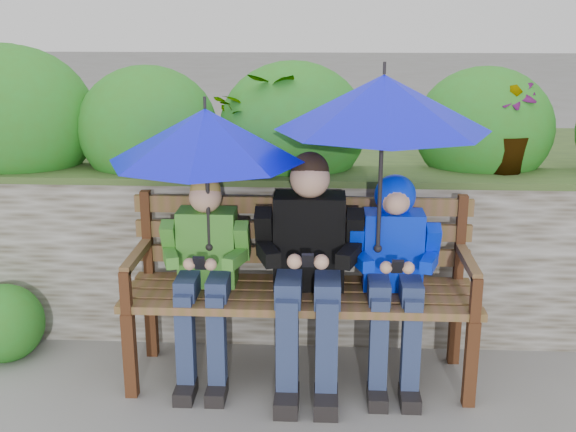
# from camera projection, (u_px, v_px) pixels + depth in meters

# --- Properties ---
(ground) EXTENTS (60.00, 60.00, 0.00)m
(ground) POSITION_uv_depth(u_px,v_px,m) (287.00, 391.00, 3.86)
(ground) COLOR gray
(ground) RESTS_ON ground
(garden_backdrop) EXTENTS (8.00, 2.86, 1.81)m
(garden_backdrop) POSITION_uv_depth(u_px,v_px,m) (286.00, 197.00, 5.18)
(garden_backdrop) COLOR brown
(garden_backdrop) RESTS_ON ground
(park_bench) EXTENTS (1.88, 0.55, 0.99)m
(park_bench) POSITION_uv_depth(u_px,v_px,m) (301.00, 277.00, 3.93)
(park_bench) COLOR #462513
(park_bench) RESTS_ON ground
(boy_left) EXTENTS (0.47, 0.54, 1.12)m
(boy_left) POSITION_uv_depth(u_px,v_px,m) (205.00, 267.00, 3.85)
(boy_left) COLOR #378827
(boy_left) RESTS_ON ground
(boy_middle) EXTENTS (0.57, 0.66, 1.26)m
(boy_middle) POSITION_uv_depth(u_px,v_px,m) (309.00, 260.00, 3.79)
(boy_middle) COLOR black
(boy_middle) RESTS_ON ground
(boy_right) EXTENTS (0.47, 0.57, 1.14)m
(boy_right) POSITION_uv_depth(u_px,v_px,m) (394.00, 262.00, 3.80)
(boy_right) COLOR #002BE1
(boy_right) RESTS_ON ground
(umbrella_left) EXTENTS (1.02, 1.02, 0.82)m
(umbrella_left) POSITION_uv_depth(u_px,v_px,m) (206.00, 135.00, 3.66)
(umbrella_left) COLOR #080DEE
(umbrella_left) RESTS_ON ground
(umbrella_right) EXTENTS (1.08, 1.08, 0.97)m
(umbrella_right) POSITION_uv_depth(u_px,v_px,m) (383.00, 103.00, 3.53)
(umbrella_right) COLOR #080DEE
(umbrella_right) RESTS_ON ground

